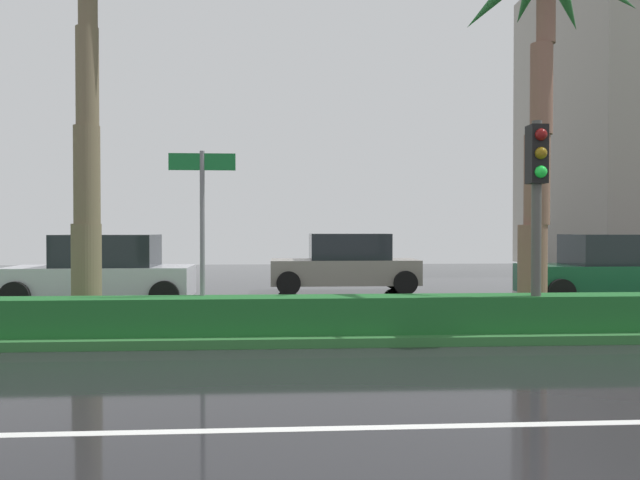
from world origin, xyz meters
TOP-DOWN VIEW (x-y plane):
  - ground_plane at (0.00, 9.00)m, footprint 90.00×42.00m
  - near_lane_divider_stripe at (0.00, 2.00)m, footprint 81.00×0.14m
  - median_strip at (0.00, 8.00)m, footprint 85.50×4.00m
  - median_hedge at (0.00, 6.60)m, footprint 76.50×0.70m
  - palm_tree_centre_left at (4.61, 8.53)m, footprint 4.04×4.24m
  - traffic_signal_median_right at (3.60, 6.39)m, footprint 0.28×0.43m
  - street_name_sign at (-1.90, 6.87)m, footprint 1.10×0.08m
  - car_in_traffic_leading at (-4.83, 11.81)m, footprint 4.30×2.02m
  - car_in_traffic_second at (1.36, 14.94)m, footprint 4.30×2.02m
  - car_in_traffic_third at (7.73, 11.75)m, footprint 4.30×2.02m

SIDE VIEW (x-z plane):
  - ground_plane at x=0.00m, z-range -0.10..0.00m
  - near_lane_divider_stripe at x=0.00m, z-range 0.00..0.01m
  - median_strip at x=0.00m, z-range 0.00..0.15m
  - median_hedge at x=0.00m, z-range 0.15..0.75m
  - car_in_traffic_leading at x=-4.83m, z-range -0.03..1.69m
  - car_in_traffic_second at x=1.36m, z-range -0.03..1.69m
  - car_in_traffic_third at x=7.73m, z-range -0.03..1.69m
  - street_name_sign at x=-1.90m, z-range 0.58..3.58m
  - traffic_signal_median_right at x=3.60m, z-range 0.81..4.29m
  - palm_tree_centre_left at x=4.61m, z-range 2.30..10.01m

